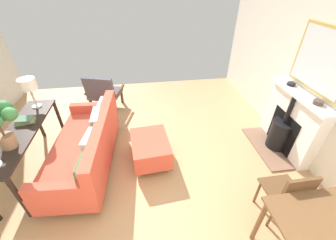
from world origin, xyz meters
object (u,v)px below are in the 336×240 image
object	(u,v)px
mantel_bowl_near	(291,84)
mantel_bowl_far	(318,102)
fireplace	(288,126)
ottoman	(150,148)
sofa	(87,147)
dining_table	(331,237)
dining_chair_near_fireplace	(288,193)
table_lamp_near_end	(28,85)
console_table	(23,136)
armchair_accent	(103,91)
book_stack	(25,121)

from	to	relation	value
mantel_bowl_near	mantel_bowl_far	bearing A→B (deg)	90.00
fireplace	ottoman	xyz separation A→B (m)	(2.23, 0.00, -0.20)
sofa	dining_table	bearing A→B (deg)	143.30
dining_chair_near_fireplace	sofa	bearing A→B (deg)	-27.57
fireplace	dining_table	xyz separation A→B (m)	(0.79, 1.72, 0.17)
fireplace	dining_chair_near_fireplace	bearing A→B (deg)	56.53
fireplace	sofa	distance (m)	3.17
mantel_bowl_near	table_lamp_near_end	xyz separation A→B (m)	(3.98, -0.41, 0.05)
sofa	table_lamp_near_end	distance (m)	1.26
fireplace	console_table	bearing A→B (deg)	-0.87
mantel_bowl_far	armchair_accent	world-z (taller)	mantel_bowl_far
fireplace	dining_chair_near_fireplace	size ratio (longest dim) A/B	1.43
mantel_bowl_near	ottoman	size ratio (longest dim) A/B	0.17
fireplace	armchair_accent	xyz separation A→B (m)	(3.09, -1.66, -0.02)
ottoman	armchair_accent	size ratio (longest dim) A/B	0.93
sofa	mantel_bowl_near	bearing A→B (deg)	-176.01
mantel_bowl_near	armchair_accent	bearing A→B (deg)	-23.84
fireplace	sofa	xyz separation A→B (m)	(3.17, -0.06, -0.10)
mantel_bowl_far	dining_table	bearing A→B (deg)	60.37
ottoman	armchair_accent	xyz separation A→B (m)	(0.86, -1.66, 0.19)
book_stack	dining_table	world-z (taller)	book_stack
armchair_accent	dining_chair_near_fireplace	size ratio (longest dim) A/B	0.98
table_lamp_near_end	dining_chair_near_fireplace	world-z (taller)	table_lamp_near_end
ottoman	console_table	xyz separation A→B (m)	(1.72, -0.06, 0.40)
table_lamp_near_end	console_table	bearing A→B (deg)	90.00
mantel_bowl_far	ottoman	bearing A→B (deg)	-7.54
mantel_bowl_far	sofa	distance (m)	3.29
mantel_bowl_near	sofa	distance (m)	3.27
mantel_bowl_near	dining_table	bearing A→B (deg)	68.02
sofa	dining_chair_near_fireplace	world-z (taller)	dining_chair_near_fireplace
sofa	table_lamp_near_end	xyz separation A→B (m)	(0.79, -0.63, 0.75)
sofa	mantel_bowl_far	bearing A→B (deg)	173.60
ottoman	mantel_bowl_near	bearing A→B (deg)	-172.88
sofa	table_lamp_near_end	world-z (taller)	table_lamp_near_end
dining_table	dining_chair_near_fireplace	distance (m)	0.55
sofa	console_table	distance (m)	0.85
table_lamp_near_end	dining_table	distance (m)	4.01
mantel_bowl_far	book_stack	xyz separation A→B (m)	(3.98, -0.55, -0.30)
dining_chair_near_fireplace	book_stack	bearing A→B (deg)	-24.42
mantel_bowl_near	book_stack	world-z (taller)	mantel_bowl_near
mantel_bowl_far	mantel_bowl_near	bearing A→B (deg)	-90.00
console_table	book_stack	world-z (taller)	book_stack
dining_table	mantel_bowl_far	bearing A→B (deg)	-119.63
mantel_bowl_far	console_table	distance (m)	4.01
fireplace	mantel_bowl_far	size ratio (longest dim) A/B	9.27
fireplace	mantel_bowl_near	world-z (taller)	mantel_bowl_near
mantel_bowl_near	dining_chair_near_fireplace	size ratio (longest dim) A/B	0.15
dining_chair_near_fireplace	fireplace	bearing A→B (deg)	-123.47
book_stack	dining_table	size ratio (longest dim) A/B	0.30
mantel_bowl_near	console_table	distance (m)	4.00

